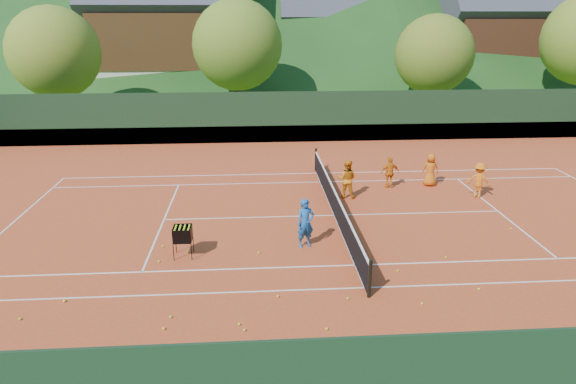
{
  "coord_description": "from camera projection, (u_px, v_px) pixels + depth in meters",
  "views": [
    {
      "loc": [
        -3.02,
        -17.96,
        7.23
      ],
      "look_at": [
        -1.77,
        0.0,
        1.0
      ],
      "focal_mm": 32.0,
      "sensor_mm": 36.0,
      "label": 1
    }
  ],
  "objects": [
    {
      "name": "clay_court",
      "position": [
        334.0,
        216.0,
        19.49
      ],
      "size": [
        40.0,
        24.0,
        0.02
      ],
      "primitive_type": "cube",
      "color": "#B03E1C",
      "rests_on": "ground"
    },
    {
      "name": "tennis_ball_3",
      "position": [
        446.0,
        257.0,
        16.04
      ],
      "size": [
        0.07,
        0.07,
        0.07
      ],
      "primitive_type": "sphere",
      "color": "#C1E526",
      "rests_on": "clay_court"
    },
    {
      "name": "tennis_ball_18",
      "position": [
        479.0,
        289.0,
        14.18
      ],
      "size": [
        0.07,
        0.07,
        0.07
      ],
      "primitive_type": "sphere",
      "color": "#C1E526",
      "rests_on": "clay_court"
    },
    {
      "name": "tennis_ball_0",
      "position": [
        353.0,
        253.0,
        16.35
      ],
      "size": [
        0.07,
        0.07,
        0.07
      ],
      "primitive_type": "sphere",
      "color": "#C1E526",
      "rests_on": "clay_court"
    },
    {
      "name": "tennis_ball_16",
      "position": [
        569.0,
        330.0,
        12.36
      ],
      "size": [
        0.07,
        0.07,
        0.07
      ],
      "primitive_type": "sphere",
      "color": "#C1E526",
      "rests_on": "clay_court"
    },
    {
      "name": "tennis_ball_25",
      "position": [
        452.0,
        350.0,
        11.59
      ],
      "size": [
        0.07,
        0.07,
        0.07
      ],
      "primitive_type": "sphere",
      "color": "#C1E526",
      "rests_on": "clay_court"
    },
    {
      "name": "tennis_ball_14",
      "position": [
        422.0,
        304.0,
        13.46
      ],
      "size": [
        0.07,
        0.07,
        0.07
      ],
      "primitive_type": "sphere",
      "color": "#C1E526",
      "rests_on": "clay_court"
    },
    {
      "name": "tennis_ball_2",
      "position": [
        20.0,
        319.0,
        12.79
      ],
      "size": [
        0.07,
        0.07,
        0.07
      ],
      "primitive_type": "sphere",
      "color": "#C1E526",
      "rests_on": "clay_court"
    },
    {
      "name": "tennis_ball_7",
      "position": [
        64.0,
        301.0,
        13.61
      ],
      "size": [
        0.07,
        0.07,
        0.07
      ],
      "primitive_type": "sphere",
      "color": "#C1E526",
      "rests_on": "clay_court"
    },
    {
      "name": "tree_c",
      "position": [
        434.0,
        55.0,
        36.57
      ],
      "size": [
        5.6,
        5.6,
        7.35
      ],
      "color": "#3E2818",
      "rests_on": "ground"
    },
    {
      "name": "tennis_ball_13",
      "position": [
        164.0,
        329.0,
        12.4
      ],
      "size": [
        0.07,
        0.07,
        0.07
      ],
      "primitive_type": "sphere",
      "color": "#C1E526",
      "rests_on": "clay_court"
    },
    {
      "name": "student_d",
      "position": [
        479.0,
        180.0,
        21.18
      ],
      "size": [
        1.1,
        0.88,
        1.49
      ],
      "primitive_type": "imported",
      "rotation": [
        0.0,
        0.0,
        2.75
      ],
      "color": "orange",
      "rests_on": "clay_court"
    },
    {
      "name": "tennis_ball_22",
      "position": [
        417.0,
        335.0,
        12.16
      ],
      "size": [
        0.07,
        0.07,
        0.07
      ],
      "primitive_type": "sphere",
      "color": "#C1E526",
      "rests_on": "clay_court"
    },
    {
      "name": "tree_a",
      "position": [
        54.0,
        53.0,
        33.82
      ],
      "size": [
        6.0,
        6.0,
        7.88
      ],
      "color": "#3D2718",
      "rests_on": "ground"
    },
    {
      "name": "student_c",
      "position": [
        430.0,
        170.0,
        22.63
      ],
      "size": [
        0.8,
        0.59,
        1.48
      ],
      "primitive_type": "imported",
      "rotation": [
        0.0,
        0.0,
        2.97
      ],
      "color": "#CB5D12",
      "rests_on": "clay_court"
    },
    {
      "name": "perimeter_fence",
      "position": [
        335.0,
        184.0,
        19.08
      ],
      "size": [
        40.4,
        24.24,
        3.0
      ],
      "color": "black",
      "rests_on": "clay_court"
    },
    {
      "name": "chalet_right",
      "position": [
        500.0,
        37.0,
        47.36
      ],
      "size": [
        11.5,
        8.82,
        11.91
      ],
      "color": "beige",
      "rests_on": "ground"
    },
    {
      "name": "tennis_ball_11",
      "position": [
        189.0,
        252.0,
        16.39
      ],
      "size": [
        0.07,
        0.07,
        0.07
      ],
      "primitive_type": "sphere",
      "color": "#C1E526",
      "rests_on": "clay_court"
    },
    {
      "name": "tennis_ball_1",
      "position": [
        64.0,
        301.0,
        13.58
      ],
      "size": [
        0.07,
        0.07,
        0.07
      ],
      "primitive_type": "sphere",
      "color": "#C1E526",
      "rests_on": "clay_court"
    },
    {
      "name": "tennis_ball_8",
      "position": [
        159.0,
        261.0,
        15.77
      ],
      "size": [
        0.07,
        0.07,
        0.07
      ],
      "primitive_type": "sphere",
      "color": "#C1E526",
      "rests_on": "clay_court"
    },
    {
      "name": "chalet_mid",
      "position": [
        343.0,
        39.0,
        50.3
      ],
      "size": [
        12.65,
        8.82,
        11.45
      ],
      "color": "beige",
      "rests_on": "ground"
    },
    {
      "name": "tennis_ball_24",
      "position": [
        259.0,
        253.0,
        16.35
      ],
      "size": [
        0.07,
        0.07,
        0.07
      ],
      "primitive_type": "sphere",
      "color": "#C1E526",
      "rests_on": "clay_court"
    },
    {
      "name": "tennis_ball_4",
      "position": [
        204.0,
        365.0,
        11.09
      ],
      "size": [
        0.07,
        0.07,
        0.07
      ],
      "primitive_type": "sphere",
      "color": "#C1E526",
      "rests_on": "clay_court"
    },
    {
      "name": "tree_b",
      "position": [
        237.0,
        45.0,
        36.39
      ],
      "size": [
        6.4,
        6.4,
        8.4
      ],
      "color": "#3D2518",
      "rests_on": "ground"
    },
    {
      "name": "tennis_ball_27",
      "position": [
        348.0,
        298.0,
        13.71
      ],
      "size": [
        0.07,
        0.07,
        0.07
      ],
      "primitive_type": "sphere",
      "color": "#C1E526",
      "rests_on": "clay_court"
    },
    {
      "name": "tennis_ball_15",
      "position": [
        278.0,
        296.0,
        13.81
      ],
      "size": [
        0.07,
        0.07,
        0.07
      ],
      "primitive_type": "sphere",
      "color": "#C1E526",
      "rests_on": "clay_court"
    },
    {
      "name": "coach",
      "position": [
        305.0,
        223.0,
        16.61
      ],
      "size": [
        0.7,
        0.58,
        1.64
      ],
      "primitive_type": "imported",
      "rotation": [
        0.0,
        0.0,
        0.35
      ],
      "color": "#1957A5",
      "rests_on": "clay_court"
    },
    {
      "name": "tennis_ball_26",
      "position": [
        511.0,
        229.0,
        18.19
      ],
      "size": [
        0.07,
        0.07,
        0.07
      ],
      "primitive_type": "sphere",
      "color": "#C1E526",
      "rests_on": "clay_court"
    },
    {
      "name": "tennis_net",
      "position": [
        335.0,
        203.0,
        19.32
      ],
      "size": [
        0.1,
        12.07,
        1.1
      ],
      "color": "black",
      "rests_on": "clay_court"
    },
    {
      "name": "tennis_ball_9",
      "position": [
        35.0,
        367.0,
        11.04
      ],
      "size": [
        0.07,
        0.07,
        0.07
      ],
      "primitive_type": "sphere",
      "color": "#C1E526",
      "rests_on": "clay_court"
    },
    {
      "name": "tennis_ball_20",
      "position": [
        398.0,
        271.0,
        15.2
      ],
      "size": [
        0.07,
        0.07,
        0.07
      ],
      "primitive_type": "sphere",
      "color": "#C1E526",
      "rests_on": "clay_court"
    },
    {
      "name": "tennis_ball_28",
      "position": [
        245.0,
        330.0,
        12.34
      ],
      "size": [
        0.07,
        0.07,
        0.07
      ],
      "primitive_type": "sphere",
      "color": "#C1E526",
      "rests_on": "clay_court"
    },
    {
      "name": "chalet_left",
      "position": [
        172.0,
        34.0,
        45.27
      ],
      "size": [
        13.8,
        9.93,
        12.92
      ],
      "color": "beige",
      "rests_on": "ground"
    },
    {
      "name": "ground",
      "position": [
        334.0,
        216.0,
        19.49
      ],
      "size": [
        400.0,
        400.0,
        0.0
      ],
      "primitive_type": "plane",
      "color": "#36581B",
      "rests_on": "ground"
    },
    {
      "name": "student_b",
      "position": [
        390.0,
        172.0,
        22.37
      ],
      "size": [
        0.86,
        0.44,
        1.41
      ],
      "primitive_type": "imported",
      "rotation": [
        0.0,
        0.0,
        3.27
      ],
      "color": "orange",
      "rests_on": "clay_court"
    },
    {
      "name": "ball_hopper",
      "position": [
        183.0,
        234.0,
        15.94
      ],
      "size": [
        0.57,
        0.57,
        1.0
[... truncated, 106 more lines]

